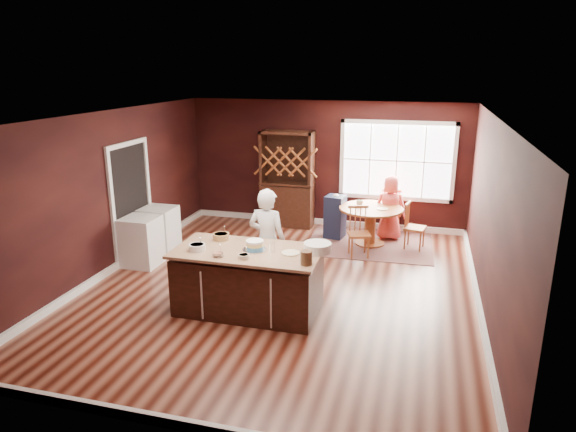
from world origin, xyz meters
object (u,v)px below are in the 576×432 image
object	(u,v)px
chair_north	(391,210)
high_chair	(335,216)
washer	(141,241)
seated_woman	(390,208)
dryer	(159,230)
kitchen_island	(249,282)
baker	(267,241)
dining_table	(371,218)
hutch	(287,179)
chair_east	(415,226)
chair_south	(359,232)
layer_cake	(255,245)
toddler	(336,198)

from	to	relation	value
chair_north	high_chair	distance (m)	1.24
washer	seated_woman	bearing A→B (deg)	32.09
chair_north	dryer	distance (m)	4.72
kitchen_island	baker	bearing A→B (deg)	84.28
dining_table	hutch	world-z (taller)	hutch
chair_east	chair_south	xyz separation A→B (m)	(-0.98, -0.70, 0.01)
layer_cake	seated_woman	size ratio (longest dim) A/B	0.26
high_chair	washer	size ratio (longest dim) A/B	1.06
baker	toddler	bearing A→B (deg)	-93.90
baker	layer_cake	distance (m)	0.68
chair_south	seated_woman	world-z (taller)	seated_woman
chair_east	seated_woman	distance (m)	0.72
hutch	washer	world-z (taller)	hutch
chair_north	chair_east	bearing A→B (deg)	120.37
kitchen_island	high_chair	world-z (taller)	kitchen_island
baker	toddler	size ratio (longest dim) A/B	6.34
chair_east	chair_north	distance (m)	1.01
toddler	hutch	world-z (taller)	hutch
dining_table	toddler	xyz separation A→B (m)	(-0.75, 0.35, 0.28)
washer	toddler	bearing A→B (deg)	39.46
chair_north	baker	bearing A→B (deg)	64.31
washer	baker	bearing A→B (deg)	-11.00
hutch	baker	bearing A→B (deg)	-79.91
high_chair	hutch	bearing A→B (deg)	163.24
chair_east	chair_south	world-z (taller)	chair_south
toddler	washer	world-z (taller)	toddler
high_chair	chair_south	bearing A→B (deg)	-47.85
hutch	kitchen_island	bearing A→B (deg)	-82.52
dining_table	seated_woman	xyz separation A→B (m)	(0.33, 0.44, 0.12)
chair_east	chair_north	size ratio (longest dim) A/B	0.92
chair_east	layer_cake	bearing A→B (deg)	158.11
kitchen_island	chair_north	world-z (taller)	chair_north
baker	seated_woman	size ratio (longest dim) A/B	1.26
chair_east	seated_woman	bearing A→B (deg)	59.49
high_chair	hutch	xyz separation A→B (m)	(-1.16, 0.57, 0.58)
toddler	dryer	size ratio (longest dim) A/B	0.30
high_chair	layer_cake	bearing A→B (deg)	-89.02
dining_table	toddler	bearing A→B (deg)	154.98
chair_south	chair_north	distance (m)	1.64
high_chair	dryer	bearing A→B (deg)	-140.72
layer_cake	chair_south	distance (m)	2.84
chair_east	hutch	size ratio (longest dim) A/B	0.44
chair_south	toddler	world-z (taller)	chair_south
seated_woman	hutch	size ratio (longest dim) A/B	0.63
kitchen_island	layer_cake	distance (m)	0.56
baker	chair_east	world-z (taller)	baker
hutch	washer	distance (m)	3.53
kitchen_island	chair_south	xyz separation A→B (m)	(1.24, 2.57, 0.03)
layer_cake	seated_woman	bearing A→B (deg)	66.62
chair_north	seated_woman	distance (m)	0.43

